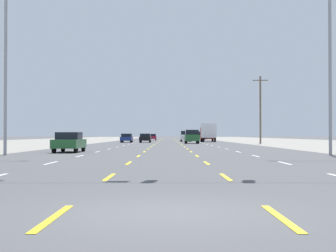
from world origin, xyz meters
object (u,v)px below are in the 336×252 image
at_px(suv_inner_right_near, 192,136).
at_px(sedan_inner_left_distant_a, 152,137).
at_px(box_truck_far_right_far, 208,132).
at_px(streetlight_right_row_0, 324,59).
at_px(suv_inner_right_farther, 186,136).
at_px(streetlight_left_row_0, 14,56).
at_px(sedan_far_left_nearest, 69,142).
at_px(sedan_inner_left_mid, 145,138).
at_px(sedan_far_left_midfar, 126,138).
at_px(suv_far_right_distant_b, 193,136).
at_px(suv_far_right_farthest, 200,136).

distance_m(suv_inner_right_near, sedan_inner_left_distant_a, 42.14).
relative_size(box_truck_far_right_far, sedan_inner_left_distant_a, 1.60).
distance_m(box_truck_far_right_far, streetlight_right_row_0, 60.07).
relative_size(box_truck_far_right_far, streetlight_right_row_0, 0.68).
bearing_deg(sedan_inner_left_distant_a, suv_inner_right_farther, -71.46).
bearing_deg(streetlight_left_row_0, box_truck_far_right_far, 74.26).
height_order(sedan_far_left_nearest, streetlight_left_row_0, streetlight_left_row_0).
relative_size(sedan_inner_left_mid, streetlight_right_row_0, 0.43).
bearing_deg(suv_inner_right_near, sedan_far_left_midfar, 137.56).
relative_size(sedan_far_left_midfar, suv_far_right_distant_b, 0.92).
distance_m(sedan_inner_left_distant_a, streetlight_right_row_0, 84.83).
relative_size(streetlight_left_row_0, streetlight_right_row_0, 1.01).
bearing_deg(box_truck_far_right_far, sedan_inner_left_mid, -140.71).
height_order(sedan_far_left_nearest, sedan_inner_left_distant_a, same).
bearing_deg(streetlight_right_row_0, sedan_far_left_midfar, 107.84).
xyz_separation_m(sedan_inner_left_distant_a, suv_far_right_distant_b, (10.33, 21.85, 0.27)).
xyz_separation_m(suv_inner_right_near, suv_far_right_distant_b, (3.33, 63.41, 0.00)).
bearing_deg(suv_far_right_farthest, sedan_far_left_midfar, -115.37).
bearing_deg(sedan_inner_left_mid, streetlight_right_row_0, -75.19).
height_order(suv_inner_right_near, suv_inner_right_farther, same).
distance_m(suv_inner_right_farther, streetlight_right_row_0, 63.67).
bearing_deg(suv_inner_right_farther, sedan_inner_left_mid, -119.87).
relative_size(sedan_far_left_nearest, streetlight_right_row_0, 0.43).
bearing_deg(box_truck_far_right_far, suv_inner_right_farther, 140.06).
distance_m(sedan_inner_left_mid, suv_inner_right_farther, 14.08).
distance_m(suv_far_right_farthest, streetlight_right_row_0, 80.68).
bearing_deg(sedan_inner_left_mid, sedan_inner_left_distant_a, 89.75).
bearing_deg(suv_far_right_distant_b, suv_inner_right_farther, -94.68).
xyz_separation_m(sedan_inner_left_mid, streetlight_left_row_0, (-5.96, -50.94, 5.45)).
xyz_separation_m(suv_far_right_farthest, streetlight_left_row_0, (-16.67, -80.48, 5.18)).
height_order(suv_far_right_farthest, streetlight_right_row_0, streetlight_right_row_0).
distance_m(suv_far_right_distant_b, streetlight_right_row_0, 105.63).
bearing_deg(sedan_far_left_midfar, sedan_inner_left_mid, -8.58).
height_order(sedan_far_left_midfar, streetlight_right_row_0, streetlight_right_row_0).
xyz_separation_m(sedan_inner_left_distant_a, streetlight_left_row_0, (-6.10, -83.61, 5.45)).
xyz_separation_m(sedan_far_left_midfar, streetlight_left_row_0, (-2.88, -51.40, 5.45)).
bearing_deg(sedan_inner_left_distant_a, sedan_far_left_nearest, -92.69).
relative_size(sedan_far_left_midfar, box_truck_far_right_far, 0.62).
distance_m(sedan_far_left_midfar, suv_far_right_farthest, 32.19).
xyz_separation_m(sedan_inner_left_mid, streetlight_right_row_0, (13.47, -50.94, 5.26)).
height_order(suv_inner_right_farther, suv_far_right_farthest, same).
height_order(sedan_far_left_nearest, suv_inner_right_farther, suv_inner_right_farther).
relative_size(sedan_far_left_midfar, suv_far_right_farthest, 0.92).
bearing_deg(sedan_inner_left_distant_a, streetlight_left_row_0, -94.17).
bearing_deg(box_truck_far_right_far, sedan_inner_left_distant_a, 114.41).
height_order(suv_inner_right_farther, suv_far_right_distant_b, same).
bearing_deg(sedan_inner_left_distant_a, streetlight_right_row_0, -80.95).
relative_size(sedan_inner_left_distant_a, streetlight_left_row_0, 0.42).
bearing_deg(sedan_inner_left_mid, suv_far_right_distant_b, 79.13).
height_order(suv_inner_right_near, suv_far_right_distant_b, same).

